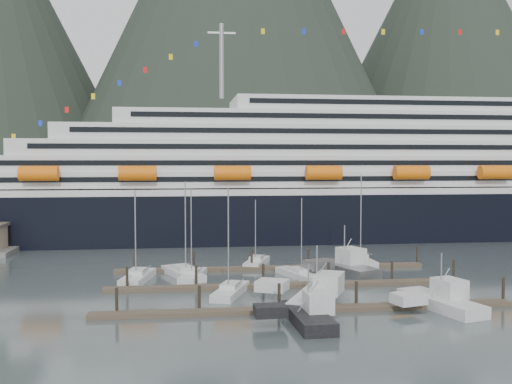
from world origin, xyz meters
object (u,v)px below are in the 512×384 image
Objects in this scene: sailboat_a at (138,278)px; trawler_d at (440,301)px; sailboat_g at (358,260)px; sailboat_f at (257,263)px; trawler_b at (307,315)px; trawler_c at (315,294)px; sailboat_b at (193,276)px; cruise_ship at (399,182)px; sailboat_c at (231,292)px; sailboat_d at (298,275)px; sailboat_e at (183,274)px; trawler_e at (344,267)px.

sailboat_a is 1.09× the size of trawler_d.
sailboat_f is at bearing 87.87° from sailboat_g.
trawler_b is 16.88m from trawler_d.
sailboat_a is 40.65m from trawler_d.
trawler_c is at bearing 150.97° from sailboat_g.
sailboat_b is 27.53m from trawler_b.
cruise_ship is 69.51m from trawler_d.
sailboat_b is at bearing 67.01° from trawler_c.
sailboat_f is 35.01m from trawler_b.
trawler_c is (9.70, -5.11, 0.51)m from sailboat_c.
trawler_c is 14.24m from trawler_d.
trawler_c is at bearing -118.58° from cruise_ship.
sailboat_b is 1.13× the size of sailboat_d.
trawler_c is at bearing -151.89° from sailboat_f.
sailboat_d is at bearing -79.29° from sailboat_b.
sailboat_e is (-16.50, 2.52, 0.04)m from sailboat_d.
cruise_ship is at bearing -17.41° from sailboat_c.
trawler_b is 28.41m from trawler_e.
cruise_ship is at bearing -29.65° from trawler_b.
sailboat_f is at bearing 30.94° from trawler_e.
sailboat_e reaches higher than trawler_d.
sailboat_c is 25.15m from trawler_d.
trawler_c is at bearing -124.57° from sailboat_b.
sailboat_g is 10.17m from trawler_e.
sailboat_b is 0.90× the size of trawler_c.
sailboat_a is at bearing 80.46° from trawler_c.
trawler_b is at bearing -134.41° from sailboat_c.
sailboat_b is at bearing -161.20° from sailboat_e.
sailboat_g reaches higher than trawler_b.
cruise_ship is 41.91m from sailboat_g.
sailboat_a is 1.21× the size of sailboat_f.
cruise_ship reaches higher than trawler_b.
trawler_e reaches higher than trawler_d.
sailboat_e reaches higher than sailboat_d.
sailboat_g reaches higher than sailboat_f.
cruise_ship is 15.64× the size of sailboat_b.
sailboat_d is 16.28m from sailboat_g.
sailboat_f is at bearing 33.76° from trawler_c.
cruise_ship reaches higher than sailboat_g.
sailboat_g is (28.74, 8.21, 0.00)m from sailboat_e.
sailboat_g is at bearing -56.16° from sailboat_b.
sailboat_b is 1.09× the size of trawler_d.
sailboat_b reaches higher than sailboat_f.
trawler_d is (-19.76, -65.71, -11.14)m from cruise_ship.
sailboat_b reaches higher than sailboat_d.
trawler_e is (8.20, 17.05, 0.05)m from trawler_c.
trawler_b is (-16.10, -35.00, 0.44)m from sailboat_g.
sailboat_b is at bearing 21.72° from trawler_b.
trawler_b is at bearing -172.42° from trawler_c.
sailboat_d is at bearing -79.18° from sailboat_a.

